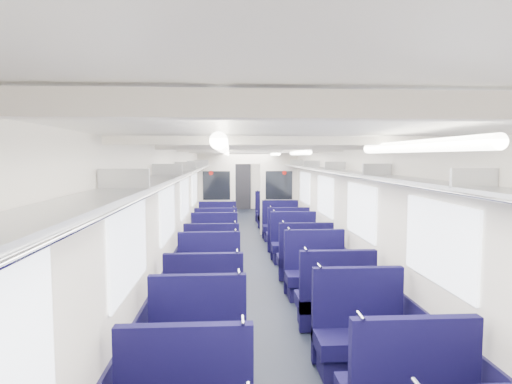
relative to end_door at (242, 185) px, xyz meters
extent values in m
cube|color=black|center=(0.00, -8.94, -1.00)|extent=(2.80, 18.00, 0.01)
cube|color=white|center=(0.00, -8.94, 1.35)|extent=(2.80, 18.00, 0.01)
cube|color=silver|center=(-1.40, -8.94, 0.18)|extent=(0.02, 18.00, 2.35)
cube|color=black|center=(-1.39, -8.94, -0.65)|extent=(0.03, 17.90, 0.70)
cube|color=silver|center=(1.40, -8.94, 0.18)|extent=(0.02, 18.00, 2.35)
cube|color=black|center=(1.39, -8.94, -0.65)|extent=(0.03, 17.90, 0.70)
cube|color=silver|center=(0.00, 0.06, 0.18)|extent=(2.80, 0.02, 2.35)
cube|color=#B2B5BA|center=(-1.22, -8.94, 0.97)|extent=(0.34, 17.40, 0.04)
cylinder|color=silver|center=(-1.04, -8.94, 0.95)|extent=(0.02, 17.40, 0.02)
cube|color=#B2B5BA|center=(-1.22, -14.94, 1.05)|extent=(0.34, 0.03, 0.14)
cube|color=#B2B5BA|center=(-1.22, -12.94, 1.05)|extent=(0.34, 0.03, 0.14)
cube|color=#B2B5BA|center=(-1.22, -10.94, 1.05)|extent=(0.34, 0.03, 0.14)
cube|color=#B2B5BA|center=(-1.22, -8.94, 1.05)|extent=(0.34, 0.03, 0.14)
cube|color=#B2B5BA|center=(-1.22, -6.94, 1.05)|extent=(0.34, 0.03, 0.14)
cube|color=#B2B5BA|center=(-1.22, -4.94, 1.05)|extent=(0.34, 0.03, 0.14)
cube|color=#B2B5BA|center=(-1.22, -2.94, 1.05)|extent=(0.34, 0.03, 0.14)
cube|color=#B2B5BA|center=(-1.22, -0.94, 1.05)|extent=(0.34, 0.03, 0.14)
cube|color=#B2B5BA|center=(1.22, -8.94, 0.97)|extent=(0.34, 17.40, 0.04)
cylinder|color=silver|center=(1.04, -8.94, 0.95)|extent=(0.02, 17.40, 0.02)
cube|color=#B2B5BA|center=(1.22, -14.94, 1.05)|extent=(0.34, 0.03, 0.14)
cube|color=#B2B5BA|center=(1.22, -12.94, 1.05)|extent=(0.34, 0.03, 0.14)
cube|color=#B2B5BA|center=(1.22, -10.94, 1.05)|extent=(0.34, 0.03, 0.14)
cube|color=#B2B5BA|center=(1.22, -8.94, 1.05)|extent=(0.34, 0.03, 0.14)
cube|color=#B2B5BA|center=(1.22, -6.94, 1.05)|extent=(0.34, 0.03, 0.14)
cube|color=#B2B5BA|center=(1.22, -4.94, 1.05)|extent=(0.34, 0.03, 0.14)
cube|color=#B2B5BA|center=(1.22, -2.94, 1.05)|extent=(0.34, 0.03, 0.14)
cube|color=#B2B5BA|center=(1.22, -0.94, 1.05)|extent=(0.34, 0.03, 0.14)
cube|color=white|center=(-1.38, -14.14, 0.42)|extent=(0.02, 1.30, 0.75)
cube|color=white|center=(-1.38, -11.84, 0.42)|extent=(0.02, 1.30, 0.75)
cube|color=white|center=(-1.38, -9.54, 0.42)|extent=(0.02, 1.30, 0.75)
cube|color=white|center=(-1.38, -7.24, 0.42)|extent=(0.02, 1.30, 0.75)
cube|color=white|center=(-1.38, -4.44, 0.42)|extent=(0.02, 1.30, 0.75)
cube|color=white|center=(-1.38, -2.14, 0.42)|extent=(0.02, 1.30, 0.75)
cube|color=white|center=(1.38, -14.14, 0.42)|extent=(0.02, 1.30, 0.75)
cube|color=white|center=(1.38, -11.84, 0.42)|extent=(0.02, 1.30, 0.75)
cube|color=white|center=(1.38, -9.54, 0.42)|extent=(0.02, 1.30, 0.75)
cube|color=white|center=(1.38, -7.24, 0.42)|extent=(0.02, 1.30, 0.75)
cube|color=white|center=(1.38, -4.44, 0.42)|extent=(0.02, 1.30, 0.75)
cube|color=white|center=(1.38, -2.14, 0.42)|extent=(0.02, 1.30, 0.75)
cube|color=silver|center=(0.00, -16.94, 1.31)|extent=(2.70, 0.06, 0.06)
cube|color=silver|center=(0.00, -14.94, 1.31)|extent=(2.70, 0.06, 0.06)
cube|color=silver|center=(0.00, -12.94, 1.31)|extent=(2.70, 0.06, 0.06)
cube|color=silver|center=(0.00, -10.94, 1.31)|extent=(2.70, 0.06, 0.06)
cube|color=silver|center=(0.00, -8.94, 1.31)|extent=(2.70, 0.06, 0.06)
cube|color=silver|center=(0.00, -6.94, 1.31)|extent=(2.70, 0.06, 0.06)
cube|color=silver|center=(0.00, -4.94, 1.31)|extent=(2.70, 0.06, 0.06)
cube|color=silver|center=(0.00, -2.94, 1.31)|extent=(2.70, 0.06, 0.06)
cube|color=silver|center=(0.00, -0.94, 1.31)|extent=(2.70, 0.06, 0.06)
cylinder|color=white|center=(-0.55, -15.44, 1.26)|extent=(0.07, 1.60, 0.07)
cylinder|color=white|center=(-0.55, -11.44, 1.26)|extent=(0.07, 1.60, 0.07)
cylinder|color=white|center=(-0.55, -7.94, 1.26)|extent=(0.07, 1.60, 0.07)
cylinder|color=white|center=(-0.55, -3.44, 1.26)|extent=(0.07, 1.60, 0.07)
cylinder|color=white|center=(0.55, -15.44, 1.26)|extent=(0.07, 1.60, 0.07)
cylinder|color=white|center=(0.55, -11.44, 1.26)|extent=(0.07, 1.60, 0.07)
cylinder|color=white|center=(0.55, -7.94, 1.26)|extent=(0.07, 1.60, 0.07)
cylinder|color=white|center=(0.55, -3.44, 1.26)|extent=(0.07, 1.60, 0.07)
cube|color=black|center=(0.00, 0.00, 0.00)|extent=(0.75, 0.06, 2.00)
cube|color=silver|center=(-0.88, -5.91, 0.18)|extent=(1.05, 0.08, 2.35)
cube|color=black|center=(-0.87, -5.96, 0.40)|extent=(0.76, 0.02, 0.80)
cylinder|color=#B1100B|center=(-1.02, -5.96, 0.75)|extent=(0.12, 0.01, 0.12)
cube|color=silver|center=(0.88, -5.91, 0.18)|extent=(1.05, 0.08, 2.35)
cube|color=black|center=(0.87, -5.96, 0.40)|extent=(0.76, 0.02, 0.80)
cylinder|color=#B1100B|center=(1.02, -5.96, 0.75)|extent=(0.12, 0.01, 0.12)
cube|color=silver|center=(0.00, -5.91, 1.17)|extent=(0.70, 0.08, 0.35)
cylinder|color=silver|center=(-0.42, -14.98, 0.06)|extent=(0.02, 0.15, 0.02)
cylinder|color=silver|center=(0.42, -14.94, 0.06)|extent=(0.02, 0.15, 0.02)
cube|color=#0F0C3A|center=(-0.83, -13.93, -0.67)|extent=(0.96, 0.50, 0.16)
cube|color=black|center=(-0.83, -13.93, -0.88)|extent=(0.88, 0.40, 0.25)
cube|color=#0F0C3A|center=(-0.83, -13.72, -0.47)|extent=(0.96, 0.09, 1.02)
cylinder|color=silver|center=(-0.42, -13.72, 0.06)|extent=(0.02, 0.15, 0.02)
cube|color=#0F0C3A|center=(0.83, -13.75, -0.67)|extent=(0.96, 0.50, 0.16)
cube|color=black|center=(0.83, -13.75, -0.88)|extent=(0.88, 0.40, 0.25)
cube|color=#0F0C3A|center=(0.83, -13.54, -0.47)|extent=(0.96, 0.09, 1.02)
cylinder|color=silver|center=(0.42, -13.54, 0.06)|extent=(0.02, 0.15, 0.02)
cube|color=#0F0C3A|center=(-0.83, -12.58, -0.67)|extent=(0.96, 0.50, 0.16)
cube|color=black|center=(-0.83, -12.58, -0.88)|extent=(0.88, 0.40, 0.25)
cube|color=#0F0C3A|center=(-0.83, -12.79, -0.47)|extent=(0.96, 0.09, 1.02)
cylinder|color=silver|center=(-0.42, -12.79, 0.06)|extent=(0.02, 0.15, 0.02)
cube|color=#0F0C3A|center=(0.83, -12.52, -0.67)|extent=(0.96, 0.50, 0.16)
cube|color=black|center=(0.83, -12.52, -0.88)|extent=(0.88, 0.40, 0.25)
cube|color=#0F0C3A|center=(0.83, -12.73, -0.47)|extent=(0.96, 0.09, 1.02)
cylinder|color=silver|center=(0.42, -12.73, 0.06)|extent=(0.02, 0.15, 0.02)
cube|color=#0F0C3A|center=(-0.83, -11.53, -0.67)|extent=(0.96, 0.50, 0.16)
cube|color=black|center=(-0.83, -11.53, -0.88)|extent=(0.88, 0.40, 0.25)
cube|color=#0F0C3A|center=(-0.83, -11.32, -0.47)|extent=(0.96, 0.09, 1.02)
cylinder|color=silver|center=(-0.42, -11.32, 0.06)|extent=(0.02, 0.15, 0.02)
cube|color=#0F0C3A|center=(0.83, -11.44, -0.67)|extent=(0.96, 0.50, 0.16)
cube|color=black|center=(0.83, -11.44, -0.88)|extent=(0.88, 0.40, 0.25)
cube|color=#0F0C3A|center=(0.83, -11.23, -0.47)|extent=(0.96, 0.09, 1.02)
cylinder|color=silver|center=(0.42, -11.23, 0.06)|extent=(0.02, 0.15, 0.02)
cube|color=#0F0C3A|center=(-0.83, -10.30, -0.67)|extent=(0.96, 0.50, 0.16)
cube|color=black|center=(-0.83, -10.30, -0.88)|extent=(0.88, 0.40, 0.25)
cube|color=#0F0C3A|center=(-0.83, -10.51, -0.47)|extent=(0.96, 0.09, 1.02)
cylinder|color=silver|center=(-0.42, -10.51, 0.06)|extent=(0.02, 0.15, 0.02)
cube|color=#0F0C3A|center=(0.83, -10.32, -0.67)|extent=(0.96, 0.50, 0.16)
cube|color=black|center=(0.83, -10.32, -0.88)|extent=(0.88, 0.40, 0.25)
cube|color=#0F0C3A|center=(0.83, -10.52, -0.47)|extent=(0.96, 0.09, 1.02)
cylinder|color=silver|center=(0.42, -10.52, 0.06)|extent=(0.02, 0.15, 0.02)
cube|color=#0F0C3A|center=(-0.83, -9.25, -0.67)|extent=(0.96, 0.50, 0.16)
cube|color=black|center=(-0.83, -9.25, -0.88)|extent=(0.88, 0.40, 0.25)
cube|color=#0F0C3A|center=(-0.83, -9.04, -0.47)|extent=(0.96, 0.09, 1.02)
cylinder|color=silver|center=(-0.42, -9.04, 0.06)|extent=(0.02, 0.15, 0.02)
cube|color=#0F0C3A|center=(0.83, -9.19, -0.67)|extent=(0.96, 0.50, 0.16)
cube|color=black|center=(0.83, -9.19, -0.88)|extent=(0.88, 0.40, 0.25)
cube|color=#0F0C3A|center=(0.83, -8.98, -0.47)|extent=(0.96, 0.09, 1.02)
cylinder|color=silver|center=(0.42, -8.98, 0.06)|extent=(0.02, 0.15, 0.02)
cube|color=#0F0C3A|center=(-0.83, -8.05, -0.67)|extent=(0.96, 0.50, 0.16)
cube|color=black|center=(-0.83, -8.05, -0.88)|extent=(0.88, 0.40, 0.25)
cube|color=#0F0C3A|center=(-0.83, -8.26, -0.47)|extent=(0.96, 0.09, 1.02)
cylinder|color=silver|center=(-0.42, -8.26, 0.06)|extent=(0.02, 0.15, 0.02)
cube|color=#0F0C3A|center=(0.83, -8.06, -0.67)|extent=(0.96, 0.50, 0.16)
cube|color=black|center=(0.83, -8.06, -0.88)|extent=(0.88, 0.40, 0.25)
cube|color=#0F0C3A|center=(0.83, -8.26, -0.47)|extent=(0.96, 0.09, 1.02)
cylinder|color=silver|center=(0.42, -8.26, 0.06)|extent=(0.02, 0.15, 0.02)
cube|color=#0F0C3A|center=(-0.83, -7.04, -0.67)|extent=(0.96, 0.50, 0.16)
cube|color=black|center=(-0.83, -7.04, -0.88)|extent=(0.88, 0.40, 0.25)
cube|color=#0F0C3A|center=(-0.83, -6.84, -0.47)|extent=(0.96, 0.09, 1.02)
cylinder|color=silver|center=(-0.42, -6.84, 0.06)|extent=(0.02, 0.15, 0.02)
cube|color=#0F0C3A|center=(0.83, -6.84, -0.67)|extent=(0.96, 0.50, 0.16)
cube|color=black|center=(0.83, -6.84, -0.88)|extent=(0.88, 0.40, 0.25)
cube|color=#0F0C3A|center=(0.83, -6.63, -0.47)|extent=(0.96, 0.09, 1.02)
cylinder|color=silver|center=(0.42, -6.63, 0.06)|extent=(0.02, 0.15, 0.02)
cube|color=#0F0C3A|center=(-0.83, -4.69, -0.67)|extent=(0.96, 0.50, 0.16)
cube|color=black|center=(-0.83, -4.69, -0.88)|extent=(0.88, 0.40, 0.25)
cube|color=#0F0C3A|center=(-0.83, -4.90, -0.47)|extent=(0.96, 0.09, 1.02)
cylinder|color=silver|center=(-0.42, -4.90, 0.06)|extent=(0.02, 0.15, 0.02)
cube|color=#0F0C3A|center=(0.83, -4.76, -0.67)|extent=(0.96, 0.50, 0.16)
cube|color=black|center=(0.83, -4.76, -0.88)|extent=(0.88, 0.40, 0.25)
cube|color=#0F0C3A|center=(0.83, -4.96, -0.47)|extent=(0.96, 0.09, 1.02)
cylinder|color=silver|center=(0.42, -4.96, 0.06)|extent=(0.02, 0.15, 0.02)
cube|color=#0F0C3A|center=(-0.83, -3.85, -0.67)|extent=(0.96, 0.50, 0.16)
cube|color=black|center=(-0.83, -3.85, -0.88)|extent=(0.88, 0.40, 0.25)
cube|color=#0F0C3A|center=(-0.83, -3.65, -0.47)|extent=(0.96, 0.09, 1.02)
cylinder|color=silver|center=(-0.42, -3.65, 0.06)|extent=(0.02, 0.15, 0.02)
cube|color=#0F0C3A|center=(0.83, -3.80, -0.67)|extent=(0.96, 0.50, 0.16)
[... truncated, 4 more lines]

